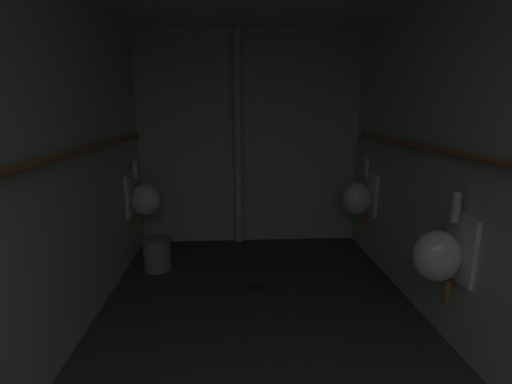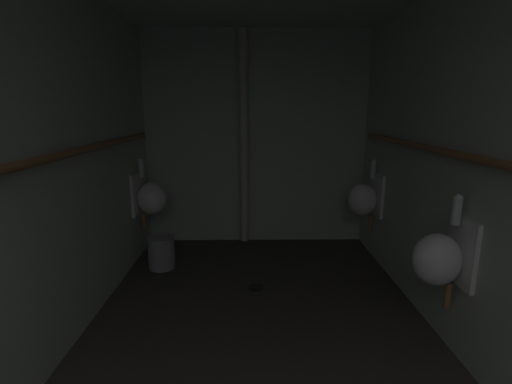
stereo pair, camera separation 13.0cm
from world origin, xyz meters
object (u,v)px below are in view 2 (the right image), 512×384
(urinal_left_mid, at_px, (150,197))
(urinal_right_mid, at_px, (440,258))
(waste_bin, at_px, (162,252))
(floor_drain, at_px, (256,287))
(urinal_right_far, at_px, (365,198))
(standpipe_back_wall, at_px, (244,141))

(urinal_left_mid, xyz_separation_m, urinal_right_mid, (2.25, -1.65, 0.00))
(urinal_right_mid, relative_size, waste_bin, 2.33)
(urinal_right_mid, relative_size, floor_drain, 5.39)
(urinal_right_far, relative_size, waste_bin, 2.33)
(urinal_left_mid, relative_size, floor_drain, 5.39)
(urinal_left_mid, bearing_deg, waste_bin, -60.22)
(urinal_left_mid, distance_m, waste_bin, 0.60)
(urinal_right_far, xyz_separation_m, standpipe_back_wall, (-1.26, 0.51, 0.56))
(urinal_right_mid, bearing_deg, urinal_left_mid, 143.83)
(standpipe_back_wall, xyz_separation_m, waste_bin, (-0.83, -0.72, -1.06))
(floor_drain, bearing_deg, urinal_left_mid, 146.34)
(urinal_left_mid, distance_m, urinal_right_mid, 2.79)
(urinal_left_mid, xyz_separation_m, waste_bin, (0.17, -0.29, -0.50))
(urinal_right_far, height_order, standpipe_back_wall, standpipe_back_wall)
(standpipe_back_wall, bearing_deg, urinal_left_mid, -156.72)
(waste_bin, bearing_deg, standpipe_back_wall, 40.92)
(floor_drain, height_order, waste_bin, waste_bin)
(urinal_right_far, height_order, floor_drain, urinal_right_far)
(urinal_right_mid, relative_size, urinal_right_far, 1.00)
(urinal_right_far, xyz_separation_m, floor_drain, (-1.14, -0.66, -0.66))
(urinal_left_mid, xyz_separation_m, urinal_right_far, (2.25, -0.08, 0.00))
(standpipe_back_wall, relative_size, waste_bin, 7.38)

